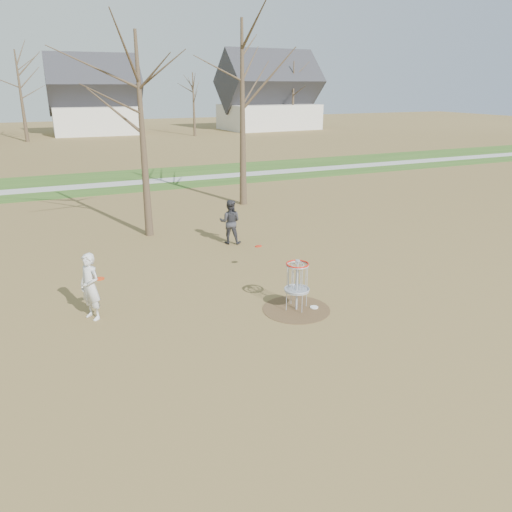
{
  "coord_description": "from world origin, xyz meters",
  "views": [
    {
      "loc": [
        -5.9,
        -10.56,
        5.64
      ],
      "look_at": [
        -0.5,
        1.5,
        1.1
      ],
      "focal_mm": 35.0,
      "sensor_mm": 36.0,
      "label": 1
    }
  ],
  "objects_px": {
    "disc_grounded": "(314,307)",
    "disc_golf_basket": "(297,277)",
    "player_standing": "(90,287)",
    "player_throwing": "(230,222)"
  },
  "relations": [
    {
      "from": "disc_grounded",
      "to": "disc_golf_basket",
      "type": "height_order",
      "value": "disc_golf_basket"
    },
    {
      "from": "player_standing",
      "to": "disc_golf_basket",
      "type": "height_order",
      "value": "player_standing"
    },
    {
      "from": "disc_grounded",
      "to": "player_throwing",
      "type": "bearing_deg",
      "value": 89.47
    },
    {
      "from": "player_throwing",
      "to": "disc_grounded",
      "type": "height_order",
      "value": "player_throwing"
    },
    {
      "from": "player_throwing",
      "to": "player_standing",
      "type": "bearing_deg",
      "value": 67.67
    },
    {
      "from": "disc_golf_basket",
      "to": "player_throwing",
      "type": "bearing_deg",
      "value": 85.02
    },
    {
      "from": "disc_golf_basket",
      "to": "player_standing",
      "type": "bearing_deg",
      "value": 161.49
    },
    {
      "from": "disc_golf_basket",
      "to": "disc_grounded",
      "type": "bearing_deg",
      "value": -12.72
    },
    {
      "from": "player_standing",
      "to": "disc_grounded",
      "type": "relative_size",
      "value": 7.87
    },
    {
      "from": "player_standing",
      "to": "disc_golf_basket",
      "type": "distance_m",
      "value": 5.25
    }
  ]
}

